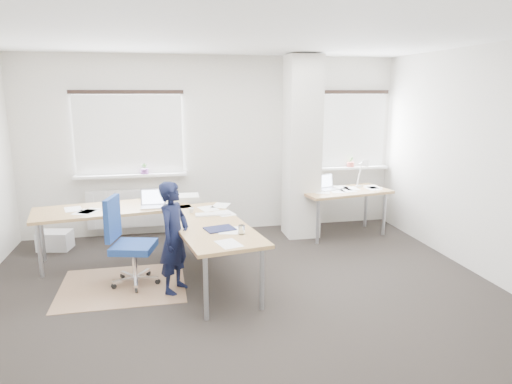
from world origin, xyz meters
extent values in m
plane|color=black|center=(0.00, 0.00, 0.00)|extent=(6.00, 6.00, 0.00)
cube|color=silver|center=(0.00, 2.50, 1.40)|extent=(6.00, 0.04, 2.80)
cube|color=silver|center=(0.00, -2.50, 1.40)|extent=(6.00, 0.04, 2.80)
cube|color=silver|center=(3.00, 0.00, 1.40)|extent=(0.04, 5.00, 2.80)
cube|color=white|center=(0.00, 0.00, 2.80)|extent=(6.00, 5.00, 0.04)
cube|color=silver|center=(1.30, 1.95, 1.39)|extent=(0.50, 0.50, 2.78)
cube|color=white|center=(-1.30, 2.47, 1.60)|extent=(1.60, 0.04, 1.20)
cube|color=white|center=(-1.30, 2.43, 1.60)|extent=(1.60, 0.02, 1.20)
cube|color=white|center=(-1.30, 2.40, 0.98)|extent=(1.70, 0.20, 0.04)
cube|color=white|center=(2.30, 2.47, 1.60)|extent=(1.20, 0.04, 1.20)
cube|color=white|center=(2.30, 2.43, 1.60)|extent=(1.20, 0.02, 1.20)
cube|color=white|center=(2.30, 2.40, 0.98)|extent=(1.30, 0.20, 0.04)
cube|color=white|center=(-1.30, 2.42, 0.45)|extent=(1.40, 0.10, 0.60)
cylinder|color=#723B82|center=(-1.10, 2.38, 1.04)|extent=(0.12, 0.12, 0.08)
imported|color=#325E25|center=(-1.10, 2.38, 1.08)|extent=(0.09, 0.06, 0.17)
cylinder|color=#B55045|center=(2.30, 2.38, 1.04)|extent=(0.12, 0.12, 0.08)
imported|color=#325E25|center=(2.30, 2.38, 1.08)|extent=(0.09, 0.07, 0.17)
cube|color=#926D50|center=(-1.34, 0.45, 0.00)|extent=(1.44, 1.22, 0.01)
cube|color=white|center=(-2.40, 1.99, 0.13)|extent=(0.50, 0.39, 0.27)
cube|color=#8D603D|center=(-1.50, 1.38, 0.71)|extent=(2.11, 1.14, 0.04)
cube|color=#8D603D|center=(-0.31, 0.38, 0.71)|extent=(1.14, 2.11, 0.04)
cylinder|color=#9C9DA2|center=(-2.34, 0.93, 0.34)|extent=(0.05, 0.05, 0.69)
cylinder|color=#9C9DA2|center=(-2.44, 1.52, 0.34)|extent=(0.05, 0.05, 0.69)
cylinder|color=#9C9DA2|center=(-0.67, 1.84, 0.34)|extent=(0.05, 0.05, 0.69)
cylinder|color=#9C9DA2|center=(-0.45, -0.56, 0.34)|extent=(0.05, 0.05, 0.69)
cylinder|color=#9C9DA2|center=(0.14, -0.46, 0.34)|extent=(0.05, 0.05, 0.69)
cylinder|color=#9C9DA2|center=(-0.17, 1.31, 0.34)|extent=(0.05, 0.05, 0.69)
cube|color=#B7B7BC|center=(-0.97, 1.29, 0.74)|extent=(0.33, 0.23, 0.01)
cube|color=#B7B7BC|center=(-0.97, 1.40, 0.85)|extent=(0.33, 0.04, 0.22)
cube|color=silver|center=(-0.97, 1.40, 0.85)|extent=(0.29, 0.03, 0.19)
cube|color=white|center=(-0.23, 0.74, 0.74)|extent=(0.44, 0.14, 0.02)
cube|color=#141737|center=(-0.22, 0.11, 0.74)|extent=(0.37, 0.31, 0.01)
cube|color=beige|center=(-0.56, 1.63, 0.77)|extent=(0.46, 0.34, 0.07)
imported|color=white|center=(-0.49, 0.90, 0.76)|extent=(0.07, 0.07, 0.07)
cylinder|color=silver|center=(-0.01, -0.11, 0.78)|extent=(0.07, 0.07, 0.10)
cube|color=#8D603D|center=(1.96, 1.80, 0.71)|extent=(1.50, 0.93, 0.04)
cylinder|color=#9C9DA2|center=(1.41, 1.45, 0.34)|extent=(0.05, 0.05, 0.69)
cylinder|color=#9C9DA2|center=(2.60, 1.66, 0.34)|extent=(0.05, 0.05, 0.69)
cylinder|color=#9C9DA2|center=(1.33, 1.94, 0.34)|extent=(0.05, 0.05, 0.69)
cylinder|color=#9C9DA2|center=(2.51, 2.15, 0.34)|extent=(0.05, 0.05, 0.69)
cube|color=#B7B7BC|center=(1.73, 1.89, 0.74)|extent=(0.39, 0.32, 0.01)
cube|color=#B7B7BC|center=(1.70, 1.99, 0.85)|extent=(0.33, 0.14, 0.22)
cube|color=silver|center=(1.70, 1.99, 0.85)|extent=(0.28, 0.12, 0.19)
cylinder|color=white|center=(2.29, 1.99, 0.74)|extent=(0.10, 0.10, 0.02)
cylinder|color=white|center=(2.29, 1.99, 0.93)|extent=(0.02, 0.16, 0.38)
cylinder|color=white|center=(2.29, 1.87, 1.15)|extent=(0.02, 0.29, 0.13)
cone|color=white|center=(2.29, 1.73, 1.13)|extent=(0.14, 0.16, 0.17)
cube|color=navy|center=(-1.19, 0.48, 0.46)|extent=(0.56, 0.56, 0.08)
cube|color=navy|center=(-1.42, 0.53, 0.81)|extent=(0.16, 0.41, 0.51)
cylinder|color=silver|center=(-1.19, 0.48, 0.27)|extent=(0.06, 0.06, 0.34)
cylinder|color=black|center=(-0.94, 0.41, 0.04)|extent=(0.07, 0.04, 0.06)
cylinder|color=black|center=(-1.05, 0.70, 0.04)|extent=(0.06, 0.07, 0.06)
cylinder|color=black|center=(-1.36, 0.68, 0.04)|extent=(0.06, 0.07, 0.06)
cylinder|color=black|center=(-1.43, 0.38, 0.04)|extent=(0.07, 0.05, 0.06)
cylinder|color=black|center=(-1.17, 0.22, 0.04)|extent=(0.03, 0.06, 0.06)
imported|color=black|center=(-0.73, 0.20, 0.64)|extent=(0.50, 0.56, 1.28)
camera|label=1|loc=(-0.81, -4.78, 2.24)|focal=32.00mm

